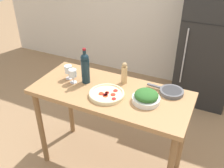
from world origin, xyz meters
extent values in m
plane|color=#9E7A56|center=(0.00, 0.00, 0.00)|extent=(14.00, 14.00, 0.00)
cube|color=silver|center=(0.00, 2.10, 1.30)|extent=(6.40, 0.06, 2.60)
cube|color=black|center=(0.66, 1.74, 0.87)|extent=(0.74, 0.62, 1.73)
cube|color=black|center=(0.66, 1.43, 1.25)|extent=(0.73, 0.01, 0.01)
cylinder|color=#B2B2B7|center=(0.40, 1.42, 0.78)|extent=(0.02, 0.02, 0.78)
cube|color=#A87A4C|center=(0.00, 0.00, 0.93)|extent=(1.46, 0.65, 0.04)
cylinder|color=olive|center=(-0.67, -0.26, 0.46)|extent=(0.06, 0.06, 0.91)
cylinder|color=olive|center=(-0.67, 0.26, 0.46)|extent=(0.06, 0.06, 0.91)
cylinder|color=olive|center=(0.67, 0.26, 0.46)|extent=(0.06, 0.06, 0.91)
cylinder|color=#142833|center=(-0.28, 0.05, 1.07)|extent=(0.08, 0.08, 0.24)
sphere|color=#142833|center=(-0.28, 0.05, 1.21)|extent=(0.08, 0.08, 0.08)
cylinder|color=#142833|center=(-0.28, 0.05, 1.25)|extent=(0.03, 0.03, 0.08)
cylinder|color=maroon|center=(-0.28, 0.05, 1.30)|extent=(0.03, 0.03, 0.02)
cylinder|color=silver|center=(-0.39, -0.01, 0.96)|extent=(0.07, 0.07, 0.00)
cylinder|color=silver|center=(-0.39, -0.01, 0.99)|extent=(0.01, 0.01, 0.06)
cylinder|color=white|center=(-0.39, -0.01, 1.06)|extent=(0.07, 0.07, 0.07)
cylinder|color=maroon|center=(-0.39, -0.01, 1.03)|extent=(0.07, 0.07, 0.01)
cylinder|color=silver|center=(-0.47, 0.04, 0.96)|extent=(0.07, 0.07, 0.00)
cylinder|color=silver|center=(-0.47, 0.04, 0.99)|extent=(0.01, 0.01, 0.06)
cylinder|color=white|center=(-0.47, 0.04, 1.06)|extent=(0.07, 0.07, 0.07)
cylinder|color=maroon|center=(-0.47, 0.04, 1.03)|extent=(0.07, 0.07, 0.02)
cylinder|color=tan|center=(0.05, 0.20, 1.04)|extent=(0.06, 0.06, 0.17)
sphere|color=tan|center=(0.05, 0.20, 1.15)|extent=(0.05, 0.05, 0.05)
cylinder|color=white|center=(0.34, -0.02, 0.98)|extent=(0.24, 0.24, 0.05)
ellipsoid|color=#2D6628|center=(0.34, -0.02, 1.02)|extent=(0.20, 0.20, 0.08)
cylinder|color=beige|center=(0.00, -0.08, 0.97)|extent=(0.32, 0.32, 0.02)
torus|color=beige|center=(0.00, -0.08, 0.98)|extent=(0.32, 0.32, 0.02)
cylinder|color=red|center=(0.05, -0.01, 0.98)|extent=(0.04, 0.04, 0.01)
cylinder|color=red|center=(0.00, -0.08, 0.98)|extent=(0.03, 0.03, 0.01)
cylinder|color=red|center=(0.00, -0.11, 0.98)|extent=(0.04, 0.04, 0.01)
cylinder|color=red|center=(0.00, -0.07, 0.98)|extent=(0.04, 0.04, 0.01)
cylinder|color=red|center=(0.01, -0.12, 0.98)|extent=(0.04, 0.04, 0.01)
cylinder|color=red|center=(0.09, -0.13, 0.98)|extent=(0.04, 0.04, 0.01)
cylinder|color=red|center=(0.06, -0.07, 0.98)|extent=(0.04, 0.04, 0.01)
cylinder|color=red|center=(-0.04, -0.10, 0.98)|extent=(0.05, 0.05, 0.01)
cylinder|color=#56565B|center=(0.51, 0.21, 0.97)|extent=(0.21, 0.21, 0.03)
cylinder|color=#2F2F32|center=(0.51, 0.21, 0.97)|extent=(0.18, 0.18, 0.03)
cube|color=#56565B|center=(0.34, 0.22, 0.98)|extent=(0.13, 0.03, 0.02)
camera|label=1|loc=(0.84, -1.71, 2.20)|focal=40.00mm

